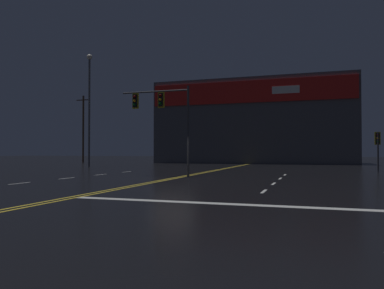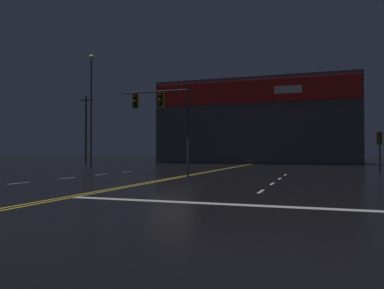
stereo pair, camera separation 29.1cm
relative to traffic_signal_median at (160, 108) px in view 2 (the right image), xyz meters
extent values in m
plane|color=black|center=(1.47, -1.65, -4.25)|extent=(200.00, 200.00, 0.00)
cube|color=gold|center=(1.32, -1.65, -4.24)|extent=(0.12, 60.00, 0.01)
cube|color=gold|center=(1.62, -1.65, -4.24)|extent=(0.12, 60.00, 0.01)
cube|color=silver|center=(-4.35, -7.05, -4.24)|extent=(0.12, 1.40, 0.01)
cube|color=silver|center=(-4.35, -3.45, -4.24)|extent=(0.12, 1.40, 0.01)
cube|color=silver|center=(-4.35, 0.15, -4.24)|extent=(0.12, 1.40, 0.01)
cube|color=silver|center=(-4.35, 3.75, -4.24)|extent=(0.12, 1.40, 0.01)
cube|color=silver|center=(7.29, -7.05, -4.24)|extent=(0.12, 1.40, 0.01)
cube|color=silver|center=(7.29, -3.45, -4.24)|extent=(0.12, 1.40, 0.01)
cube|color=silver|center=(7.29, 0.15, -4.24)|extent=(0.12, 1.40, 0.01)
cube|color=silver|center=(7.29, 3.75, -4.24)|extent=(0.12, 1.40, 0.01)
cube|color=silver|center=(7.29, -10.90, -4.24)|extent=(11.18, 0.40, 0.01)
cylinder|color=#38383D|center=(1.82, 0.01, -1.46)|extent=(0.14, 0.14, 5.57)
cylinder|color=#38383D|center=(-0.41, 0.01, 1.07)|extent=(4.45, 0.10, 0.10)
cube|color=black|center=(0.04, 0.01, 0.53)|extent=(0.28, 0.24, 0.84)
cube|color=gold|center=(0.04, 0.01, 0.53)|extent=(0.42, 0.08, 0.99)
sphere|color=#500705|center=(0.04, -0.15, 0.78)|extent=(0.17, 0.17, 0.17)
sphere|color=orange|center=(0.04, -0.15, 0.53)|extent=(0.17, 0.17, 0.17)
sphere|color=#084513|center=(0.04, -0.15, 0.28)|extent=(0.17, 0.17, 0.17)
cube|color=black|center=(-1.74, 0.01, 0.53)|extent=(0.28, 0.24, 0.84)
cube|color=gold|center=(-1.74, 0.01, 0.53)|extent=(0.42, 0.08, 0.99)
sphere|color=#500705|center=(-1.74, -0.15, 0.78)|extent=(0.17, 0.17, 0.17)
sphere|color=orange|center=(-1.74, -0.15, 0.53)|extent=(0.17, 0.17, 0.17)
sphere|color=#084513|center=(-1.74, -0.15, 0.28)|extent=(0.17, 0.17, 0.17)
cylinder|color=#38383D|center=(13.78, 10.01, -2.74)|extent=(0.13, 0.13, 3.03)
cube|color=black|center=(13.78, 10.19, -1.69)|extent=(0.28, 0.24, 0.84)
cube|color=gold|center=(13.78, 10.19, -1.69)|extent=(0.42, 0.08, 0.99)
sphere|color=#500705|center=(13.78, 10.04, -1.44)|extent=(0.17, 0.17, 0.17)
sphere|color=orange|center=(13.78, 10.04, -1.69)|extent=(0.17, 0.17, 0.17)
sphere|color=#084513|center=(13.78, 10.04, -1.94)|extent=(0.17, 0.17, 0.17)
cylinder|color=#59595E|center=(-12.78, 11.48, 1.31)|extent=(0.20, 0.20, 11.11)
sphere|color=silver|center=(-12.78, 11.48, 7.03)|extent=(0.56, 0.56, 0.56)
cube|color=#4C4C51|center=(1.47, 29.28, 1.16)|extent=(25.51, 10.00, 10.82)
cube|color=red|center=(1.47, 24.18, 4.68)|extent=(25.00, 0.20, 2.71)
cube|color=white|center=(5.94, 24.13, 4.68)|extent=(3.20, 0.16, 0.90)
cylinder|color=#4C3828|center=(-21.92, 23.79, 0.48)|extent=(0.26, 0.26, 9.46)
cube|color=#4C3828|center=(-21.92, 23.79, 4.61)|extent=(2.20, 0.12, 0.12)
camera|label=1|loc=(9.15, -21.58, -2.72)|focal=35.00mm
camera|label=2|loc=(9.42, -21.49, -2.72)|focal=35.00mm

